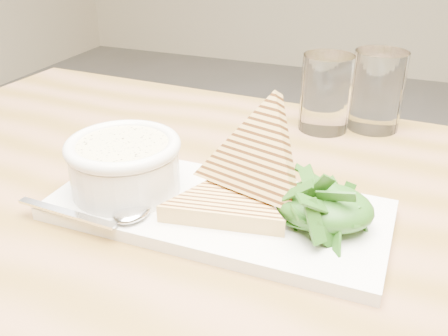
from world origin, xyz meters
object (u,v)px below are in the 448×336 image
at_px(table_top, 204,215).
at_px(soup_bowl, 125,171).
at_px(platter, 217,210).
at_px(glass_near, 326,93).
at_px(glass_far, 377,91).

bearing_deg(table_top, soup_bowl, -158.76).
relative_size(platter, glass_near, 3.21).
bearing_deg(table_top, glass_near, 72.43).
height_order(platter, soup_bowl, soup_bowl).
bearing_deg(soup_bowl, platter, 4.13).
bearing_deg(soup_bowl, glass_far, 54.34).
height_order(table_top, glass_far, glass_far).
distance_m(soup_bowl, glass_far, 0.41).
bearing_deg(glass_near, platter, -101.17).
relative_size(soup_bowl, glass_near, 1.07).
bearing_deg(table_top, glass_far, 62.62).
height_order(platter, glass_near, glass_near).
distance_m(platter, glass_near, 0.30).
bearing_deg(glass_near, glass_far, 25.14).
relative_size(platter, soup_bowl, 3.00).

